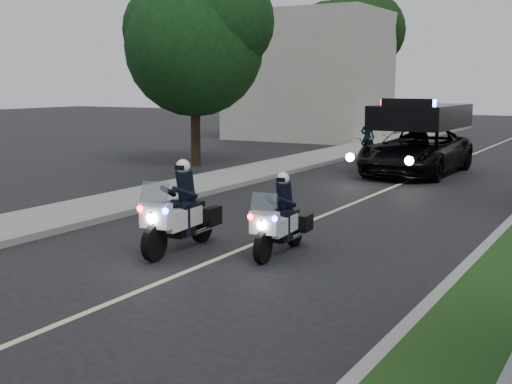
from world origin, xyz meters
TOP-DOWN VIEW (x-y plane):
  - ground at (0.00, 0.00)m, footprint 120.00×120.00m
  - curb_left at (-4.10, 10.00)m, footprint 0.20×60.00m
  - sidewalk_left at (-5.20, 10.00)m, footprint 2.00×60.00m
  - building_far at (-10.00, 26.00)m, footprint 8.00×6.00m
  - lane_marking at (0.00, 10.00)m, footprint 0.12×50.00m
  - police_moto_left at (-0.96, 1.12)m, footprint 0.85×2.07m
  - police_moto_right at (0.80, 1.83)m, footprint 0.76×1.83m
  - police_suv at (-0.28, 14.07)m, footprint 2.80×5.83m
  - bicycle at (-3.09, 16.84)m, footprint 0.83×1.92m
  - cyclist at (-3.09, 16.84)m, footprint 0.58×0.41m
  - tree_left_near at (-8.32, 12.39)m, footprint 6.20×6.20m
  - tree_left_far at (-9.20, 29.36)m, footprint 7.67×7.67m

SIDE VIEW (x-z plane):
  - ground at x=0.00m, z-range 0.00..0.00m
  - police_moto_left at x=-0.96m, z-range -0.86..0.86m
  - police_moto_right at x=0.80m, z-range -0.76..0.76m
  - police_suv at x=-0.28m, z-range -1.40..1.40m
  - bicycle at x=-3.09m, z-range -0.49..0.49m
  - cyclist at x=-3.09m, z-range -0.76..0.76m
  - tree_left_near at x=-8.32m, z-range -4.32..4.32m
  - tree_left_far at x=-9.20m, z-range -4.95..4.95m
  - lane_marking at x=0.00m, z-range 0.00..0.01m
  - curb_left at x=-4.10m, z-range 0.00..0.15m
  - sidewalk_left at x=-5.20m, z-range 0.00..0.16m
  - building_far at x=-10.00m, z-range 0.00..7.00m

